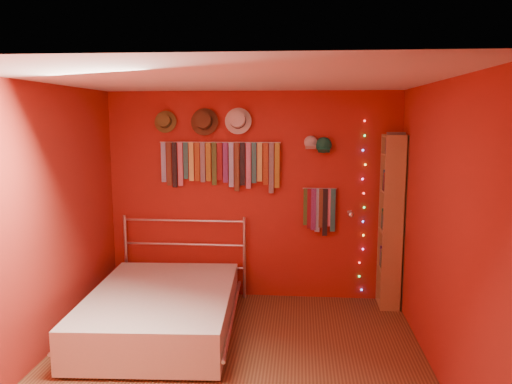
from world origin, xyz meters
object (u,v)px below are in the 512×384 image
(tie_rack, at_px, (221,163))
(bookshelf, at_px, (395,221))
(reading_lamp, at_px, (351,214))
(bed, at_px, (162,310))

(tie_rack, xyz_separation_m, bookshelf, (2.03, -0.15, -0.64))
(bookshelf, bearing_deg, reading_lamp, -177.91)
(tie_rack, bearing_deg, reading_lamp, -6.46)
(reading_lamp, height_order, bookshelf, bookshelf)
(tie_rack, relative_size, bed, 0.69)
(bookshelf, bearing_deg, tie_rack, 175.64)
(tie_rack, relative_size, reading_lamp, 4.70)
(bookshelf, height_order, bed, bookshelf)
(tie_rack, bearing_deg, bookshelf, -4.36)
(reading_lamp, xyz_separation_m, bed, (-1.98, -0.91, -0.86))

